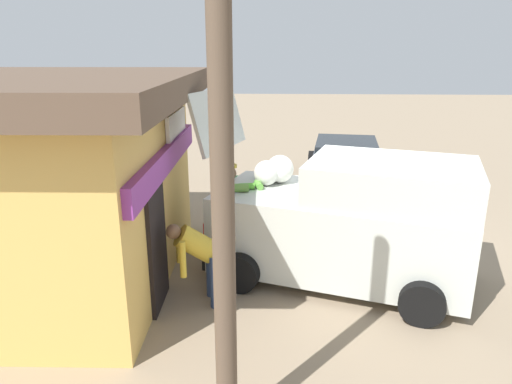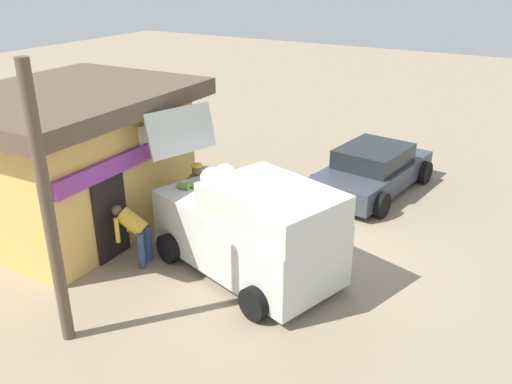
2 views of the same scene
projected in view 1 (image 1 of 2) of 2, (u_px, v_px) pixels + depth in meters
ground_plane at (366, 251)px, 8.68m from camera, size 60.00×60.00×0.00m
storefront_bar at (52, 178)px, 7.23m from camera, size 5.52×4.47×3.23m
delivery_van at (348, 221)px, 7.38m from camera, size 3.07×4.50×2.97m
parked_sedan at (345, 165)px, 12.52m from camera, size 4.29×2.57×1.25m
vendor_standing at (231, 203)px, 8.38m from camera, size 0.54×0.44×1.65m
customer_bending at (199, 254)px, 6.70m from camera, size 0.65×0.76×1.27m
unloaded_banana_pile at (165, 238)px, 8.71m from camera, size 0.89×0.87×0.47m
paint_bucket at (253, 221)px, 9.61m from camera, size 0.33×0.33×0.38m
utility_pole at (223, 211)px, 3.91m from camera, size 0.20×0.20×4.62m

